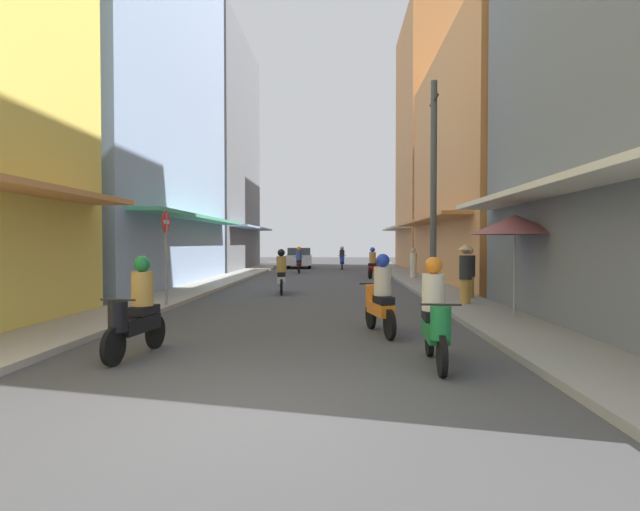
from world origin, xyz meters
The scene contains 21 objects.
ground_plane centered at (0.00, 15.45, 0.00)m, with size 85.58×85.58×0.00m, color #424244.
sidewalk_left centered at (-4.46, 15.45, 0.06)m, with size 1.73×46.90×0.12m, color #ADA89E.
sidewalk_right centered at (4.46, 15.45, 0.06)m, with size 1.73×46.90×0.12m, color gray.
building_left_mid centered at (-8.32, 15.28, 7.83)m, with size 7.05×13.32×15.68m.
building_left_far centered at (-8.32, 28.24, 7.73)m, with size 7.05×11.48×15.46m.
building_right_mid centered at (8.31, 17.79, 5.18)m, with size 7.05×13.93×10.37m.
building_right_far centered at (8.32, 29.97, 8.57)m, with size 7.05×9.13×17.15m.
motorbike_orange centered at (1.71, 4.71, 0.70)m, with size 0.63×1.78×1.58m.
motorbike_white centered at (-1.13, 12.45, 0.70)m, with size 0.55×1.81×1.58m.
motorbike_maroon centered at (-1.51, 24.78, 0.70)m, with size 0.55×1.81×1.58m.
motorbike_red centered at (2.65, 20.50, 0.70)m, with size 0.76×1.74×1.58m.
motorbike_green centered at (2.31, 2.25, 0.70)m, with size 0.55×1.81×1.58m.
motorbike_black centered at (-2.27, 2.65, 0.70)m, with size 0.55×1.81×1.58m.
motorbike_blue centered at (1.09, 28.90, 0.70)m, with size 0.55×1.81×1.58m.
parked_car centered at (-2.01, 31.04, 0.74)m, with size 2.05×4.22×1.45m.
pedestrian_far centered at (4.39, 8.84, 0.99)m, with size 0.44×0.44×1.76m.
pedestrian_crossing centered at (4.88, 10.31, 0.83)m, with size 0.34×0.34×1.66m.
pedestrian_midway centered at (4.48, 19.16, 0.77)m, with size 0.34×0.34×1.55m.
vendor_umbrella centered at (4.90, 6.44, 2.20)m, with size 1.96×1.96×2.43m.
utility_pole centered at (3.84, 10.66, 3.48)m, with size 0.20×1.20×6.81m.
street_sign_no_entry centered at (-3.74, 8.20, 1.72)m, with size 0.07×0.60×2.65m.
Camera 1 is at (0.92, -5.08, 1.78)m, focal length 28.12 mm.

